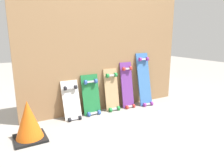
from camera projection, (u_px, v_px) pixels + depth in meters
name	position (u px, v px, depth m)	size (l,w,h in m)	color
ground_plane	(109.00, 109.00, 2.87)	(12.00, 12.00, 0.00)	#9E9991
plywood_wall_panel	(107.00, 48.00, 2.74)	(2.29, 0.04, 1.66)	#99724C
skateboard_white	(72.00, 103.00, 2.53)	(0.21, 0.21, 0.54)	silver
skateboard_green	(91.00, 97.00, 2.67)	(0.23, 0.17, 0.58)	#1E7238
skateboard_natural	(112.00, 92.00, 2.81)	(0.20, 0.17, 0.63)	tan
skateboard_purple	(127.00, 88.00, 2.92)	(0.18, 0.18, 0.70)	#6B338C
skateboard_blue	(144.00, 82.00, 3.02)	(0.20, 0.23, 0.81)	#386BAD
traffic_cone	(29.00, 121.00, 2.01)	(0.30, 0.30, 0.40)	black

